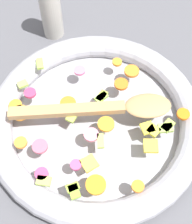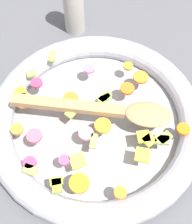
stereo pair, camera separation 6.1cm
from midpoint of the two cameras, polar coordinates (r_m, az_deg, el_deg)
The scene contains 5 objects.
ground_plane at distance 0.65m, azimuth 2.66°, elevation -2.49°, with size 4.00×4.00×0.00m, color #4C4C51.
skillet at distance 0.63m, azimuth 2.74°, elevation -1.54°, with size 0.44×0.44×0.05m.
chopped_vegetables at distance 0.59m, azimuth 0.98°, elevation -1.99°, with size 0.32×0.35×0.01m.
wooden_spoon at distance 0.60m, azimuth 5.16°, elevation 0.15°, with size 0.15×0.30×0.01m.
pepper_mill at distance 0.77m, azimuth -1.77°, elevation 19.09°, with size 0.05×0.05×0.18m.
Camera 2 is at (-0.27, -0.15, 0.57)m, focal length 50.00 mm.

